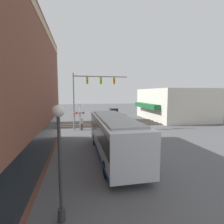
# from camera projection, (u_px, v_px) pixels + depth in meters

# --- Properties ---
(ground_plane) EXTENTS (120.00, 120.00, 0.00)m
(ground_plane) POSITION_uv_depth(u_px,v_px,m) (125.00, 134.00, 20.82)
(ground_plane) COLOR #565659
(shop_building) EXTENTS (13.02, 11.04, 5.65)m
(shop_building) POSITION_uv_depth(u_px,v_px,m) (173.00, 104.00, 32.93)
(shop_building) COLOR beige
(shop_building) RESTS_ON ground
(city_bus) EXTENTS (10.47, 2.59, 3.09)m
(city_bus) POSITION_uv_depth(u_px,v_px,m) (114.00, 134.00, 13.49)
(city_bus) COLOR silver
(city_bus) RESTS_ON ground
(traffic_signal_gantry) EXTENTS (0.42, 7.23, 7.46)m
(traffic_signal_gantry) POSITION_uv_depth(u_px,v_px,m) (90.00, 88.00, 22.91)
(traffic_signal_gantry) COLOR gray
(traffic_signal_gantry) RESTS_ON ground
(crossing_signal) EXTENTS (1.41, 1.18, 3.81)m
(crossing_signal) POSITION_uv_depth(u_px,v_px,m) (80.00, 113.00, 22.71)
(crossing_signal) COLOR gray
(crossing_signal) RESTS_ON ground
(streetlamp) EXTENTS (0.44, 0.44, 4.44)m
(streetlamp) POSITION_uv_depth(u_px,v_px,m) (60.00, 153.00, 6.37)
(streetlamp) COLOR #38383A
(streetlamp) RESTS_ON ground
(rail_track_near) EXTENTS (2.60, 60.00, 0.15)m
(rail_track_near) POSITION_uv_depth(u_px,v_px,m) (114.00, 125.00, 26.66)
(rail_track_near) COLOR #332D28
(rail_track_near) RESTS_ON ground
(rail_track_far) EXTENTS (2.60, 60.00, 0.15)m
(rail_track_far) POSITION_uv_depth(u_px,v_px,m) (110.00, 122.00, 29.78)
(rail_track_far) COLOR #332D28
(rail_track_far) RESTS_ON ground
(parked_car_black) EXTENTS (4.88, 1.82, 1.37)m
(parked_car_black) POSITION_uv_depth(u_px,v_px,m) (107.00, 117.00, 31.18)
(parked_car_black) COLOR black
(parked_car_black) RESTS_ON ground
(parked_car_grey) EXTENTS (4.62, 1.82, 1.52)m
(parked_car_grey) POSITION_uv_depth(u_px,v_px,m) (113.00, 112.00, 39.68)
(parked_car_grey) COLOR slate
(parked_car_grey) RESTS_ON ground
(pedestrian_at_crossing) EXTENTS (0.34, 0.34, 1.67)m
(pedestrian_at_crossing) POSITION_uv_depth(u_px,v_px,m) (82.00, 123.00, 23.25)
(pedestrian_at_crossing) COLOR #473828
(pedestrian_at_crossing) RESTS_ON ground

